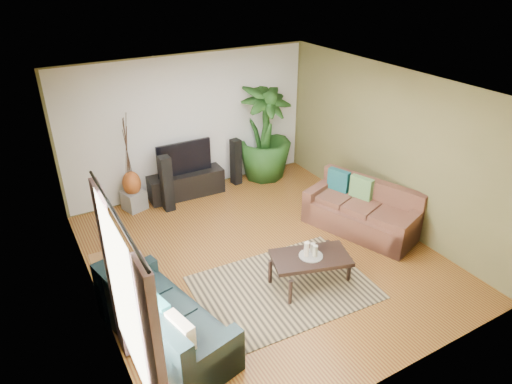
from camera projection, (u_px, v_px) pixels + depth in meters
floor at (262, 255)px, 7.28m from camera, size 5.50×5.50×0.00m
ceiling at (263, 88)px, 6.03m from camera, size 5.50×5.50×0.00m
wall_back at (190, 125)px, 8.77m from camera, size 5.00×0.00×5.00m
wall_front at (402, 285)px, 4.54m from camera, size 5.00×0.00×5.00m
wall_left at (86, 224)px, 5.56m from camera, size 0.00×5.50×5.50m
wall_right at (389, 147)px, 7.75m from camera, size 0.00×5.50×5.50m
backwall_panel at (191, 125)px, 8.76m from camera, size 4.90×0.00×4.90m
window_pane at (123, 296)px, 4.31m from camera, size 0.00×1.80×1.80m
curtain_near at (156, 368)px, 3.88m from camera, size 0.08×0.35×2.20m
curtain_far at (112, 273)px, 5.03m from camera, size 0.08×0.35×2.20m
curtain_rod at (114, 213)px, 3.92m from camera, size 0.03×1.90×0.03m
sofa_left at (165, 315)px, 5.47m from camera, size 1.27×2.09×0.85m
sofa_right at (362, 209)px, 7.75m from camera, size 1.44×2.06×0.85m
area_rug at (284, 287)px, 6.57m from camera, size 2.54×1.86×0.01m
coffee_table at (310, 269)px, 6.60m from camera, size 1.23×0.90×0.45m
candle_tray at (311, 256)px, 6.49m from camera, size 0.34×0.34×0.02m
candle_tall at (307, 249)px, 6.43m from camera, size 0.07×0.07×0.22m
candle_mid at (315, 251)px, 6.43m from camera, size 0.07×0.07×0.17m
candle_short at (313, 248)px, 6.53m from camera, size 0.07×0.07×0.14m
tv_stand at (186, 184)px, 8.97m from camera, size 1.49×0.50×0.49m
television at (184, 158)px, 8.71m from camera, size 1.08×0.06×0.64m
speaker_left at (167, 184)px, 8.35m from camera, size 0.19×0.22×1.07m
speaker_right at (236, 162)px, 9.35m from camera, size 0.20×0.21×0.97m
potted_plant at (264, 132)px, 9.40m from camera, size 1.34×1.34×2.01m
plant_pot at (264, 170)px, 9.80m from camera, size 0.37×0.37×0.29m
pedestal at (134, 200)px, 8.53m from camera, size 0.46×0.46×0.37m
vase at (132, 183)px, 8.36m from camera, size 0.34×0.34×0.47m
side_table at (114, 276)px, 6.37m from camera, size 0.55×0.55×0.56m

